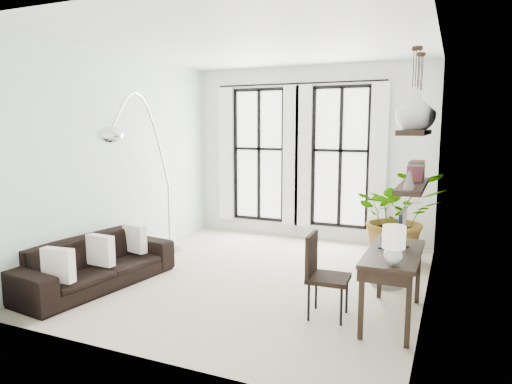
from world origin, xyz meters
The scene contains 16 objects.
floor centered at (0.00, 0.00, 0.00)m, with size 5.00×5.00×0.00m, color beige.
ceiling centered at (0.00, 0.00, 3.20)m, with size 5.00×5.00×0.00m, color white.
wall_left centered at (-2.25, 0.00, 1.60)m, with size 5.00×5.00×0.00m, color silver.
wall_right centered at (2.25, 0.00, 1.60)m, with size 5.00×5.00×0.00m, color white.
wall_back centered at (0.00, 2.50, 1.60)m, with size 4.50×4.50×0.00m, color white.
windows centered at (-0.20, 2.43, 1.56)m, with size 3.26×0.13×2.65m.
wall_shelves centered at (2.11, -0.70, 1.73)m, with size 0.25×1.30×0.60m.
sofa centered at (-1.80, -1.19, 0.32)m, with size 2.18×0.85×0.64m, color black.
throw_pillows centered at (-1.70, -1.19, 0.50)m, with size 0.40×1.52×0.40m.
plant centered at (1.73, 1.58, 0.73)m, with size 1.31×1.13×1.45m, color #2D7228.
desk centered at (1.95, -0.78, 0.72)m, with size 0.55×1.31×1.17m.
desk_chair centered at (1.20, -0.93, 0.53)m, with size 0.47×0.47×0.94m.
arc_lamp centered at (-1.70, -0.24, 2.02)m, with size 0.77×2.18×2.60m.
buddha centered at (1.75, 0.38, 0.32)m, with size 0.43×0.43×0.77m.
vase_a centered at (2.11, -0.98, 2.27)m, with size 0.37×0.37×0.38m, color white.
vase_b centered at (2.11, -0.58, 2.27)m, with size 0.37×0.37×0.38m, color white.
Camera 1 is at (2.49, -5.69, 2.11)m, focal length 32.00 mm.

